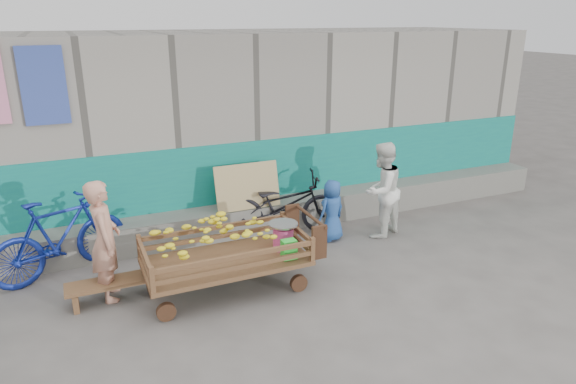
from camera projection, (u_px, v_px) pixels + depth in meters
name	position (u px, v px, depth m)	size (l,w,h in m)	color
ground	(288.00, 309.00, 6.00)	(80.00, 80.00, 0.00)	#514D49
building_wall	(196.00, 123.00, 9.03)	(12.00, 3.50, 3.00)	gray
banana_cart	(222.00, 246.00, 6.18)	(2.15, 0.98, 0.92)	#532E1D
bench	(113.00, 286.00, 6.12)	(1.08, 0.32, 0.27)	#532E1D
vendor_man	(105.00, 241.00, 6.04)	(0.54, 0.36, 1.49)	tan
woman	(382.00, 190.00, 7.80)	(0.72, 0.56, 1.48)	white
child	(332.00, 210.00, 7.72)	(0.46, 0.30, 0.95)	#244F99
bicycle_dark	(283.00, 205.00, 7.92)	(0.64, 1.85, 0.97)	black
bicycle_blue	(60.00, 237.00, 6.63)	(0.51, 1.80, 1.08)	navy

